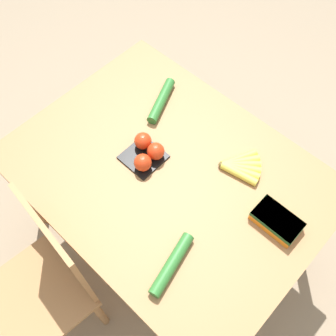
# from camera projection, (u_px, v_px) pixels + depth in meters

# --- Properties ---
(ground_plane) EXTENTS (12.00, 12.00, 0.00)m
(ground_plane) POSITION_uv_depth(u_px,v_px,m) (168.00, 234.00, 2.29)
(ground_plane) COLOR gray
(dining_table) EXTENTS (1.32, 0.99, 0.72)m
(dining_table) POSITION_uv_depth(u_px,v_px,m) (168.00, 182.00, 1.74)
(dining_table) COLOR #9E7044
(dining_table) RESTS_ON ground_plane
(chair) EXTENTS (0.46, 0.44, 0.96)m
(chair) POSITION_uv_depth(u_px,v_px,m) (46.00, 283.00, 1.66)
(chair) COLOR #A87547
(chair) RESTS_ON ground_plane
(banana_bunch) EXTENTS (0.18, 0.17, 0.03)m
(banana_bunch) POSITION_uv_depth(u_px,v_px,m) (240.00, 166.00, 1.66)
(banana_bunch) COLOR brown
(banana_bunch) RESTS_ON dining_table
(tomato_pack) EXTENTS (0.16, 0.16, 0.09)m
(tomato_pack) POSITION_uv_depth(u_px,v_px,m) (146.00, 152.00, 1.67)
(tomato_pack) COLOR black
(tomato_pack) RESTS_ON dining_table
(carrot_bag) EXTENTS (0.19, 0.11, 0.05)m
(carrot_bag) POSITION_uv_depth(u_px,v_px,m) (277.00, 220.00, 1.52)
(carrot_bag) COLOR orange
(carrot_bag) RESTS_ON dining_table
(cucumber_near) EXTENTS (0.14, 0.25, 0.05)m
(cucumber_near) POSITION_uv_depth(u_px,v_px,m) (161.00, 101.00, 1.84)
(cucumber_near) COLOR #2D702D
(cucumber_near) RESTS_ON dining_table
(cucumber_far) EXTENTS (0.10, 0.26, 0.05)m
(cucumber_far) POSITION_uv_depth(u_px,v_px,m) (172.00, 264.00, 1.44)
(cucumber_far) COLOR #2D702D
(cucumber_far) RESTS_ON dining_table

